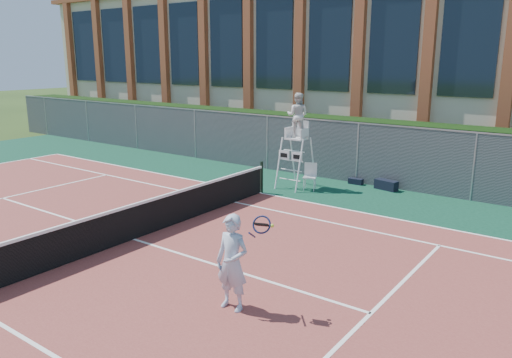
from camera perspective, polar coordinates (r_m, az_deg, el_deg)
The scene contains 12 objects.
ground at distance 13.09m, azimuth -13.83°, elevation -6.82°, with size 120.00×120.00×0.00m, color #233814.
apron at distance 13.71m, azimuth -10.64°, elevation -5.68°, with size 36.00×20.00×0.01m, color #0B3121.
tennis_court at distance 13.08m, azimuth -13.83°, elevation -6.73°, with size 23.77×10.97×0.02m, color brown.
tennis_net at distance 12.92m, azimuth -13.96°, elevation -4.59°, with size 0.10×11.30×1.10m.
fence at distance 19.42m, azimuth 6.15°, elevation 3.55°, with size 40.00×0.06×2.20m, color #595E60, non-canonical shape.
hedge at distance 20.45m, azimuth 7.84°, elevation 4.02°, with size 40.00×1.40×2.20m, color black.
building at distance 27.44m, azimuth 16.17°, elevation 12.46°, with size 45.00×10.60×8.22m.
umpire_chair at distance 17.48m, azimuth 4.76°, elevation 6.95°, with size 0.94×1.44×3.37m.
plastic_chair at distance 17.45m, azimuth 6.21°, elevation 0.58°, with size 0.56×0.56×0.93m.
sports_bag_near at distance 17.97m, azimuth 14.66°, elevation -0.65°, with size 0.80×0.32×0.34m, color black.
sports_bag_far at distance 18.52m, azimuth 11.32°, elevation -0.26°, with size 0.52×0.23×0.21m, color black.
tennis_player at distance 9.07m, azimuth -2.71°, elevation -9.50°, with size 1.00×0.68×1.80m.
Camera 1 is at (9.51, -7.78, 4.51)m, focal length 35.00 mm.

